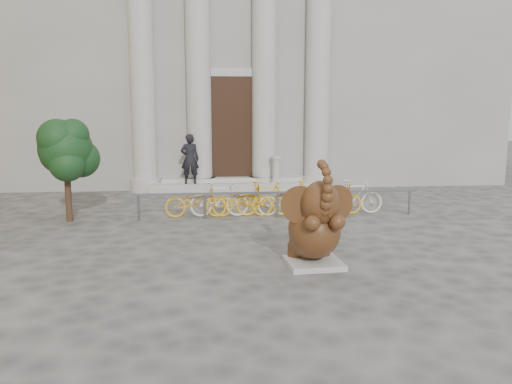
{
  "coord_description": "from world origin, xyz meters",
  "views": [
    {
      "loc": [
        -0.96,
        -8.79,
        2.9
      ],
      "look_at": [
        0.16,
        2.39,
        1.1
      ],
      "focal_mm": 35.0,
      "sensor_mm": 36.0,
      "label": 1
    }
  ],
  "objects": [
    {
      "name": "ground",
      "position": [
        0.0,
        0.0,
        0.0
      ],
      "size": [
        80.0,
        80.0,
        0.0
      ],
      "primitive_type": "plane",
      "color": "#474442",
      "rests_on": "ground"
    },
    {
      "name": "balustrade_post",
      "position": [
        1.56,
        9.1,
        0.8
      ],
      "size": [
        0.39,
        0.39,
        0.96
      ],
      "color": "#A8A59E",
      "rests_on": "entrance_steps"
    },
    {
      "name": "classical_building",
      "position": [
        0.0,
        14.93,
        5.98
      ],
      "size": [
        22.0,
        10.7,
        12.0
      ],
      "color": "gray",
      "rests_on": "ground"
    },
    {
      "name": "pedestrian",
      "position": [
        -1.55,
        9.11,
        1.26
      ],
      "size": [
        0.66,
        0.45,
        1.79
      ],
      "primitive_type": "imported",
      "rotation": [
        0.0,
        0.0,
        3.12
      ],
      "color": "black",
      "rests_on": "entrance_steps"
    },
    {
      "name": "tree",
      "position": [
        -4.62,
        4.75,
        1.91
      ],
      "size": [
        1.58,
        1.44,
        2.74
      ],
      "color": "#332114",
      "rests_on": "ground"
    },
    {
      "name": "bike_rack",
      "position": [
        0.98,
        4.96,
        0.5
      ],
      "size": [
        8.0,
        0.53,
        1.0
      ],
      "color": "slate",
      "rests_on": "ground"
    },
    {
      "name": "entrance_steps",
      "position": [
        0.0,
        9.4,
        0.18
      ],
      "size": [
        6.0,
        1.2,
        0.36
      ],
      "primitive_type": "cube",
      "color": "#A8A59E",
      "rests_on": "ground"
    },
    {
      "name": "elephant_statue",
      "position": [
        1.06,
        0.21,
        0.75
      ],
      "size": [
        1.38,
        1.55,
        2.06
      ],
      "rotation": [
        0.0,
        0.0,
        0.07
      ],
      "color": "#A8A59E",
      "rests_on": "ground"
    }
  ]
}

